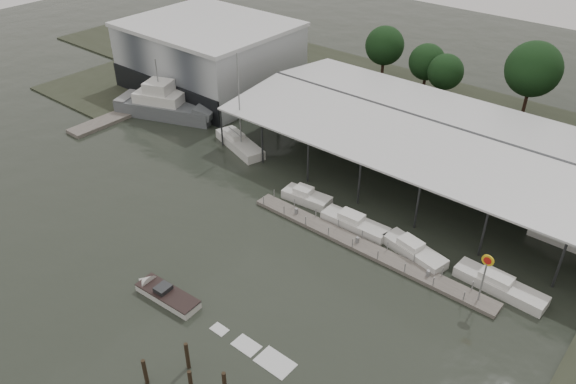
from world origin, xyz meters
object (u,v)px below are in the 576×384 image
Objects in this scene: grey_trawler at (167,106)px; white_sailboat at (239,143)px; shell_fuel_sign at (485,270)px; speedboat_underway at (163,293)px.

grey_trawler is 1.21× the size of white_sailboat.
white_sailboat reaches higher than shell_fuel_sign.
white_sailboat is (15.10, -0.51, -0.92)m from grey_trawler.
grey_trawler is at bearing -164.13° from white_sailboat.
shell_fuel_sign is at bearing -29.66° from grey_trawler.
speedboat_underway is (29.41, -25.42, -1.19)m from grey_trawler.
grey_trawler reaches higher than speedboat_underway.
grey_trawler is (-51.88, 7.93, -2.35)m from shell_fuel_sign.
grey_trawler is 38.90m from speedboat_underway.
shell_fuel_sign is 0.31× the size of speedboat_underway.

